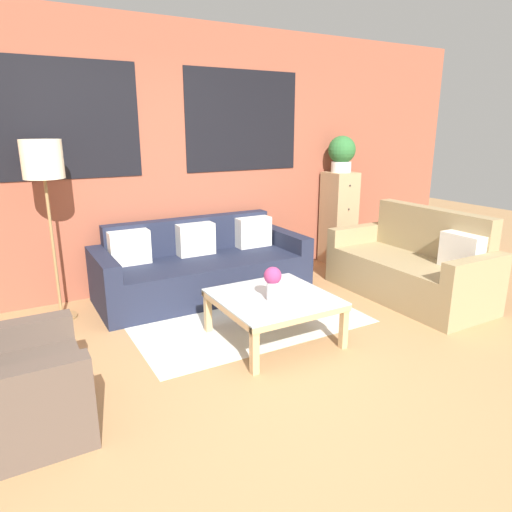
{
  "coord_description": "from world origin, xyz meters",
  "views": [
    {
      "loc": [
        -1.59,
        -2.37,
        1.74
      ],
      "look_at": [
        0.48,
        1.27,
        0.55
      ],
      "focal_mm": 32.0,
      "sensor_mm": 36.0,
      "label": 1
    }
  ],
  "objects_px": {
    "couch_dark": "(202,268)",
    "armchair_corner": "(4,392)",
    "flower_vase": "(273,281)",
    "potted_plant": "(342,153)",
    "settee_vintage": "(412,268)",
    "coffee_table": "(273,302)",
    "floor_lamp": "(43,168)",
    "drawer_cabinet": "(338,218)"
  },
  "relations": [
    {
      "from": "couch_dark",
      "to": "drawer_cabinet",
      "type": "relative_size",
      "value": 1.86
    },
    {
      "from": "settee_vintage",
      "to": "floor_lamp",
      "type": "relative_size",
      "value": 1.04
    },
    {
      "from": "coffee_table",
      "to": "drawer_cabinet",
      "type": "height_order",
      "value": "drawer_cabinet"
    },
    {
      "from": "couch_dark",
      "to": "potted_plant",
      "type": "distance_m",
      "value": 2.33
    },
    {
      "from": "drawer_cabinet",
      "to": "settee_vintage",
      "type": "bearing_deg",
      "value": -95.62
    },
    {
      "from": "settee_vintage",
      "to": "armchair_corner",
      "type": "distance_m",
      "value": 3.83
    },
    {
      "from": "settee_vintage",
      "to": "flower_vase",
      "type": "bearing_deg",
      "value": -172.79
    },
    {
      "from": "drawer_cabinet",
      "to": "armchair_corner",
      "type": "bearing_deg",
      "value": -154.95
    },
    {
      "from": "drawer_cabinet",
      "to": "potted_plant",
      "type": "height_order",
      "value": "potted_plant"
    },
    {
      "from": "coffee_table",
      "to": "flower_vase",
      "type": "height_order",
      "value": "flower_vase"
    },
    {
      "from": "potted_plant",
      "to": "couch_dark",
      "type": "bearing_deg",
      "value": -173.8
    },
    {
      "from": "settee_vintage",
      "to": "flower_vase",
      "type": "relative_size",
      "value": 6.08
    },
    {
      "from": "flower_vase",
      "to": "armchair_corner",
      "type": "bearing_deg",
      "value": -173.57
    },
    {
      "from": "settee_vintage",
      "to": "flower_vase",
      "type": "distance_m",
      "value": 1.9
    },
    {
      "from": "couch_dark",
      "to": "coffee_table",
      "type": "bearing_deg",
      "value": -86.59
    },
    {
      "from": "couch_dark",
      "to": "armchair_corner",
      "type": "distance_m",
      "value": 2.51
    },
    {
      "from": "armchair_corner",
      "to": "floor_lamp",
      "type": "distance_m",
      "value": 2.07
    },
    {
      "from": "potted_plant",
      "to": "coffee_table",
      "type": "bearing_deg",
      "value": -141.59
    },
    {
      "from": "flower_vase",
      "to": "settee_vintage",
      "type": "bearing_deg",
      "value": 7.21
    },
    {
      "from": "coffee_table",
      "to": "drawer_cabinet",
      "type": "relative_size",
      "value": 0.76
    },
    {
      "from": "armchair_corner",
      "to": "drawer_cabinet",
      "type": "xyz_separation_m",
      "value": [
        3.94,
        1.84,
        0.31
      ]
    },
    {
      "from": "floor_lamp",
      "to": "drawer_cabinet",
      "type": "relative_size",
      "value": 1.38
    },
    {
      "from": "armchair_corner",
      "to": "flower_vase",
      "type": "bearing_deg",
      "value": 6.43
    },
    {
      "from": "couch_dark",
      "to": "settee_vintage",
      "type": "xyz_separation_m",
      "value": [
        1.89,
        -1.17,
        0.03
      ]
    },
    {
      "from": "floor_lamp",
      "to": "drawer_cabinet",
      "type": "bearing_deg",
      "value": 2.86
    },
    {
      "from": "potted_plant",
      "to": "flower_vase",
      "type": "bearing_deg",
      "value": -141.01
    },
    {
      "from": "floor_lamp",
      "to": "potted_plant",
      "type": "distance_m",
      "value": 3.45
    },
    {
      "from": "drawer_cabinet",
      "to": "coffee_table",
      "type": "bearing_deg",
      "value": -141.59
    },
    {
      "from": "couch_dark",
      "to": "coffee_table",
      "type": "relative_size",
      "value": 2.45
    },
    {
      "from": "armchair_corner",
      "to": "drawer_cabinet",
      "type": "relative_size",
      "value": 0.71
    },
    {
      "from": "armchair_corner",
      "to": "flower_vase",
      "type": "relative_size",
      "value": 3.01
    },
    {
      "from": "coffee_table",
      "to": "drawer_cabinet",
      "type": "xyz_separation_m",
      "value": [
        1.94,
        1.54,
        0.26
      ]
    },
    {
      "from": "couch_dark",
      "to": "flower_vase",
      "type": "bearing_deg",
      "value": -89.16
    },
    {
      "from": "settee_vintage",
      "to": "drawer_cabinet",
      "type": "xyz_separation_m",
      "value": [
        0.14,
        1.39,
        0.28
      ]
    },
    {
      "from": "floor_lamp",
      "to": "flower_vase",
      "type": "relative_size",
      "value": 5.85
    },
    {
      "from": "couch_dark",
      "to": "floor_lamp",
      "type": "height_order",
      "value": "floor_lamp"
    },
    {
      "from": "settee_vintage",
      "to": "armchair_corner",
      "type": "bearing_deg",
      "value": -173.19
    },
    {
      "from": "coffee_table",
      "to": "drawer_cabinet",
      "type": "distance_m",
      "value": 2.49
    },
    {
      "from": "coffee_table",
      "to": "potted_plant",
      "type": "distance_m",
      "value": 2.71
    },
    {
      "from": "flower_vase",
      "to": "potted_plant",
      "type": "bearing_deg",
      "value": 38.99
    },
    {
      "from": "flower_vase",
      "to": "coffee_table",
      "type": "bearing_deg",
      "value": 53.75
    },
    {
      "from": "floor_lamp",
      "to": "drawer_cabinet",
      "type": "distance_m",
      "value": 3.54
    }
  ]
}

